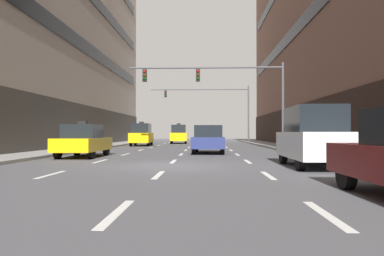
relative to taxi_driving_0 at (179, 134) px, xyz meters
name	(u,v)px	position (x,y,z in m)	size (l,w,h in m)	color
ground_plane	(169,166)	(1.62, -27.70, -1.03)	(120.00, 120.00, 0.00)	#515156
sidewalk_right	(376,164)	(9.09, -27.70, -0.96)	(2.54, 80.00, 0.14)	gray
lane_stripe_l1_s3	(51,174)	(-1.48, -30.70, -1.03)	(0.16, 2.00, 0.01)	silver
lane_stripe_l1_s4	(100,161)	(-1.48, -25.70, -1.03)	(0.16, 2.00, 0.01)	silver
lane_stripe_l1_s5	(126,154)	(-1.48, -20.70, -1.03)	(0.16, 2.00, 0.01)	silver
lane_stripe_l1_s6	(141,150)	(-1.48, -15.70, -1.03)	(0.16, 2.00, 0.01)	silver
lane_stripe_l1_s7	(152,147)	(-1.48, -10.70, -1.03)	(0.16, 2.00, 0.01)	silver
lane_stripe_l1_s8	(159,145)	(-1.48, -5.70, -1.03)	(0.16, 2.00, 0.01)	silver
lane_stripe_l1_s9	(165,144)	(-1.48, -0.70, -1.03)	(0.16, 2.00, 0.01)	silver
lane_stripe_l1_s10	(169,142)	(-1.48, 4.30, -1.03)	(0.16, 2.00, 0.01)	silver
lane_stripe_l2_s2	(117,213)	(1.62, -35.70, -1.03)	(0.16, 2.00, 0.01)	silver
lane_stripe_l2_s3	(159,175)	(1.62, -30.70, -1.03)	(0.16, 2.00, 0.01)	silver
lane_stripe_l2_s4	(173,161)	(1.62, -25.70, -1.03)	(0.16, 2.00, 0.01)	silver
lane_stripe_l2_s5	(181,154)	(1.62, -20.70, -1.03)	(0.16, 2.00, 0.01)	silver
lane_stripe_l2_s6	(186,150)	(1.62, -15.70, -1.03)	(0.16, 2.00, 0.01)	silver
lane_stripe_l2_s7	(189,147)	(1.62, -10.70, -1.03)	(0.16, 2.00, 0.01)	silver
lane_stripe_l2_s8	(191,145)	(1.62, -5.70, -1.03)	(0.16, 2.00, 0.01)	silver
lane_stripe_l2_s9	(193,144)	(1.62, -0.70, -1.03)	(0.16, 2.00, 0.01)	silver
lane_stripe_l2_s10	(194,142)	(1.62, 4.30, -1.03)	(0.16, 2.00, 0.01)	silver
lane_stripe_l3_s2	(326,214)	(4.72, -35.70, -1.03)	(0.16, 2.00, 0.01)	silver
lane_stripe_l3_s3	(268,175)	(4.72, -30.70, -1.03)	(0.16, 2.00, 0.01)	silver
lane_stripe_l3_s4	(248,162)	(4.72, -25.70, -1.03)	(0.16, 2.00, 0.01)	silver
lane_stripe_l3_s5	(237,154)	(4.72, -20.70, -1.03)	(0.16, 2.00, 0.01)	silver
lane_stripe_l3_s6	(231,150)	(4.72, -15.70, -1.03)	(0.16, 2.00, 0.01)	silver
lane_stripe_l3_s7	(227,147)	(4.72, -10.70, -1.03)	(0.16, 2.00, 0.01)	silver
lane_stripe_l3_s8	(224,145)	(4.72, -5.70, -1.03)	(0.16, 2.00, 0.01)	silver
lane_stripe_l3_s9	(221,144)	(4.72, -0.70, -1.03)	(0.16, 2.00, 0.01)	silver
lane_stripe_l3_s10	(220,143)	(4.72, 4.30, -1.03)	(0.16, 2.00, 0.01)	silver
taxi_driving_0	(179,134)	(0.00, 0.00, 0.00)	(1.99, 4.36, 2.24)	black
car_driving_1	(208,136)	(3.27, 1.72, -0.26)	(1.79, 4.18, 1.56)	black
taxi_driving_2	(83,141)	(-3.05, -23.18, -0.24)	(1.82, 4.30, 1.78)	black
taxi_driving_3	(142,135)	(-2.90, -7.32, -0.01)	(1.92, 4.29, 2.22)	black
car_driving_4	(209,140)	(3.15, -19.45, -0.23)	(1.96, 4.41, 1.63)	black
car_parked_1	(314,137)	(6.77, -28.05, 0.03)	(1.89, 4.42, 2.13)	black
traffic_signal_0	(226,85)	(4.34, -15.98, 3.45)	(10.56, 0.35, 5.83)	#4C4C51
traffic_signal_1	(217,102)	(4.46, 3.94, 3.97)	(11.99, 0.35, 6.79)	#4C4C51
pedestrian_0	(298,135)	(8.42, -19.26, 0.01)	(0.49, 0.32, 1.58)	black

